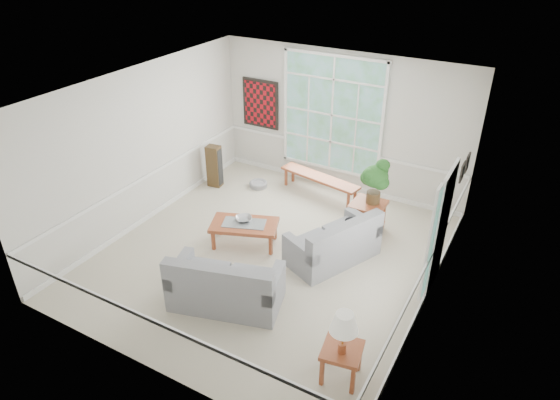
% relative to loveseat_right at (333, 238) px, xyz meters
% --- Properties ---
extents(floor, '(5.50, 6.00, 0.01)m').
position_rel_loveseat_right_xyz_m(floor, '(-1.01, -0.44, -0.43)').
color(floor, '#B8AF99').
rests_on(floor, ground).
extents(ceiling, '(5.50, 6.00, 0.02)m').
position_rel_loveseat_right_xyz_m(ceiling, '(-1.01, -0.44, 2.57)').
color(ceiling, white).
rests_on(ceiling, ground).
extents(wall_back, '(5.50, 0.02, 3.00)m').
position_rel_loveseat_right_xyz_m(wall_back, '(-1.01, 2.56, 1.07)').
color(wall_back, silver).
rests_on(wall_back, ground).
extents(wall_front, '(5.50, 0.02, 3.00)m').
position_rel_loveseat_right_xyz_m(wall_front, '(-1.01, -3.44, 1.07)').
color(wall_front, silver).
rests_on(wall_front, ground).
extents(wall_left, '(0.02, 6.00, 3.00)m').
position_rel_loveseat_right_xyz_m(wall_left, '(-3.76, -0.44, 1.07)').
color(wall_left, silver).
rests_on(wall_left, ground).
extents(wall_right, '(0.02, 6.00, 3.00)m').
position_rel_loveseat_right_xyz_m(wall_right, '(1.74, -0.44, 1.07)').
color(wall_right, silver).
rests_on(wall_right, ground).
extents(window_back, '(2.30, 0.08, 2.40)m').
position_rel_loveseat_right_xyz_m(window_back, '(-1.21, 2.52, 1.22)').
color(window_back, white).
rests_on(window_back, wall_back).
extents(entry_door, '(0.08, 0.90, 2.10)m').
position_rel_loveseat_right_xyz_m(entry_door, '(1.70, 0.16, 0.62)').
color(entry_door, white).
rests_on(entry_door, floor).
extents(door_sidelight, '(0.08, 0.26, 1.90)m').
position_rel_loveseat_right_xyz_m(door_sidelight, '(1.70, -0.47, 0.72)').
color(door_sidelight, white).
rests_on(door_sidelight, wall_right).
extents(wall_art, '(0.90, 0.06, 1.10)m').
position_rel_loveseat_right_xyz_m(wall_art, '(-2.96, 2.51, 1.17)').
color(wall_art, '#5B0B10').
rests_on(wall_art, wall_back).
extents(wall_frame_near, '(0.04, 0.26, 0.32)m').
position_rel_loveseat_right_xyz_m(wall_frame_near, '(1.70, 1.31, 1.12)').
color(wall_frame_near, black).
rests_on(wall_frame_near, wall_right).
extents(wall_frame_far, '(0.04, 0.26, 0.32)m').
position_rel_loveseat_right_xyz_m(wall_frame_far, '(1.70, 1.71, 1.12)').
color(wall_frame_far, black).
rests_on(wall_frame_far, wall_right).
extents(loveseat_right, '(1.41, 1.79, 0.86)m').
position_rel_loveseat_right_xyz_m(loveseat_right, '(0.00, 0.00, 0.00)').
color(loveseat_right, gray).
rests_on(loveseat_right, floor).
extents(loveseat_front, '(1.85, 1.29, 0.91)m').
position_rel_loveseat_right_xyz_m(loveseat_front, '(-0.95, -1.86, 0.02)').
color(loveseat_front, gray).
rests_on(loveseat_front, floor).
extents(coffee_table, '(1.35, 1.04, 0.45)m').
position_rel_loveseat_right_xyz_m(coffee_table, '(-1.57, -0.38, -0.21)').
color(coffee_table, brown).
rests_on(coffee_table, floor).
extents(pewter_bowl, '(0.50, 0.50, 0.09)m').
position_rel_loveseat_right_xyz_m(pewter_bowl, '(-1.63, -0.30, 0.06)').
color(pewter_bowl, gray).
rests_on(pewter_bowl, coffee_table).
extents(window_bench, '(1.90, 0.71, 0.43)m').
position_rel_loveseat_right_xyz_m(window_bench, '(-1.19, 1.99, -0.21)').
color(window_bench, brown).
rests_on(window_bench, floor).
extents(end_table, '(0.61, 0.61, 0.61)m').
position_rel_loveseat_right_xyz_m(end_table, '(0.21, 1.14, -0.13)').
color(end_table, brown).
rests_on(end_table, floor).
extents(houseplant, '(0.54, 0.54, 0.88)m').
position_rel_loveseat_right_xyz_m(houseplant, '(0.26, 1.20, 0.62)').
color(houseplant, '#22551E').
rests_on(houseplant, end_table).
extents(side_table, '(0.57, 0.57, 0.51)m').
position_rel_loveseat_right_xyz_m(side_table, '(1.17, -2.34, -0.18)').
color(side_table, brown).
rests_on(side_table, floor).
extents(table_lamp, '(0.44, 0.44, 0.63)m').
position_rel_loveseat_right_xyz_m(table_lamp, '(1.19, -2.39, 0.39)').
color(table_lamp, white).
rests_on(table_lamp, side_table).
extents(pet_bed, '(0.50, 0.50, 0.12)m').
position_rel_loveseat_right_xyz_m(pet_bed, '(-2.54, 1.66, -0.37)').
color(pet_bed, gray).
rests_on(pet_bed, floor).
extents(floor_speaker, '(0.32, 0.26, 0.94)m').
position_rel_loveseat_right_xyz_m(floor_speaker, '(-3.41, 1.25, 0.04)').
color(floor_speaker, '#433019').
rests_on(floor_speaker, floor).
extents(cat, '(0.37, 0.31, 0.15)m').
position_rel_loveseat_right_xyz_m(cat, '(0.15, 0.55, 0.08)').
color(cat, black).
rests_on(cat, loveseat_right).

